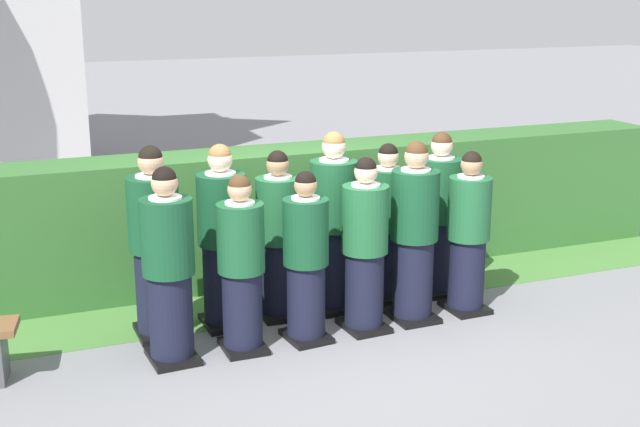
{
  "coord_description": "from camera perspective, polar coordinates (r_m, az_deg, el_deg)",
  "views": [
    {
      "loc": [
        -2.78,
        -6.57,
        3.04
      ],
      "look_at": [
        0.0,
        0.29,
        1.05
      ],
      "focal_mm": 47.59,
      "sensor_mm": 36.0,
      "label": 1
    }
  ],
  "objects": [
    {
      "name": "student_rear_row_4",
      "position": [
        8.38,
        4.51,
        -0.85
      ],
      "size": [
        0.41,
        0.45,
        1.58
      ],
      "color": "black",
      "rests_on": "ground"
    },
    {
      "name": "student_front_row_1",
      "position": [
        7.2,
        -5.31,
        -3.7
      ],
      "size": [
        0.4,
        0.45,
        1.55
      ],
      "color": "black",
      "rests_on": "ground"
    },
    {
      "name": "student_front_row_2",
      "position": [
        7.38,
        -0.96,
        -3.23
      ],
      "size": [
        0.4,
        0.47,
        1.53
      ],
      "color": "black",
      "rests_on": "ground"
    },
    {
      "name": "student_rear_row_0",
      "position": [
        7.59,
        -11.03,
        -2.21
      ],
      "size": [
        0.45,
        0.54,
        1.73
      ],
      "color": "black",
      "rests_on": "ground"
    },
    {
      "name": "student_rear_row_3",
      "position": [
        8.08,
        0.92,
        -0.83
      ],
      "size": [
        0.45,
        0.53,
        1.74
      ],
      "color": "black",
      "rests_on": "ground"
    },
    {
      "name": "student_front_row_5",
      "position": [
        8.17,
        9.94,
        -1.51
      ],
      "size": [
        0.41,
        0.46,
        1.57
      ],
      "color": "black",
      "rests_on": "ground"
    },
    {
      "name": "student_rear_row_2",
      "position": [
        7.91,
        -2.8,
        -1.72
      ],
      "size": [
        0.42,
        0.48,
        1.6
      ],
      "color": "black",
      "rests_on": "ground"
    },
    {
      "name": "student_front_row_3",
      "position": [
        7.6,
        3.03,
        -2.41
      ],
      "size": [
        0.42,
        0.48,
        1.6
      ],
      "color": "black",
      "rests_on": "ground"
    },
    {
      "name": "lawn_strip",
      "position": [
        8.54,
        -1.58,
        -5.78
      ],
      "size": [
        9.52,
        0.9,
        0.01
      ],
      "primitive_type": "cube",
      "color": "#477A38",
      "rests_on": "ground"
    },
    {
      "name": "hedge",
      "position": [
        9.05,
        -3.39,
        -0.02
      ],
      "size": [
        9.52,
        0.7,
        1.38
      ],
      "color": "#33662D",
      "rests_on": "ground"
    },
    {
      "name": "ground_plane",
      "position": [
        7.76,
        0.81,
        -8.03
      ],
      "size": [
        60.0,
        60.0,
        0.0
      ],
      "primitive_type": "plane",
      "color": "slate"
    },
    {
      "name": "student_rear_row_1",
      "position": [
        7.72,
        -6.58,
        -1.84
      ],
      "size": [
        0.44,
        0.53,
        1.7
      ],
      "color": "black",
      "rests_on": "ground"
    },
    {
      "name": "student_rear_row_5",
      "position": [
        8.6,
        8.01,
        -0.27
      ],
      "size": [
        0.43,
        0.49,
        1.66
      ],
      "color": "black",
      "rests_on": "ground"
    },
    {
      "name": "student_front_row_4",
      "position": [
        7.86,
        6.34,
        -1.52
      ],
      "size": [
        0.44,
        0.49,
        1.7
      ],
      "color": "black",
      "rests_on": "ground"
    },
    {
      "name": "student_front_row_0",
      "position": [
        7.06,
        -10.14,
        -3.78
      ],
      "size": [
        0.43,
        0.49,
        1.66
      ],
      "color": "black",
      "rests_on": "ground"
    }
  ]
}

